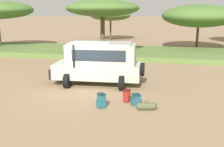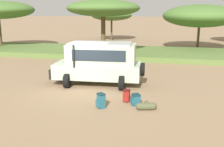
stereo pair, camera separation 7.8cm
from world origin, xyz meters
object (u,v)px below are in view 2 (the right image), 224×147
object	(u,v)px
backpack_beside_front_wheel	(136,100)
acacia_tree_centre_back	(103,8)
acacia_tree_left_mid	(112,15)
backpack_near_rear_wheel	(126,96)
backpack_cluster_center	(101,101)
acacia_tree_right_mid	(200,16)
safari_vehicle	(99,62)
duffel_bag_low_black_case	(146,106)

from	to	relation	value
backpack_beside_front_wheel	acacia_tree_centre_back	size ratio (longest dim) A/B	0.08
acacia_tree_left_mid	acacia_tree_centre_back	world-z (taller)	acacia_tree_centre_back
acacia_tree_centre_back	backpack_near_rear_wheel	bearing A→B (deg)	-70.71
backpack_cluster_center	acacia_tree_right_mid	xyz separation A→B (m)	(5.78, 18.11, 3.30)
safari_vehicle	duffel_bag_low_black_case	xyz separation A→B (m)	(3.02, -3.47, -1.13)
backpack_near_rear_wheel	acacia_tree_centre_back	world-z (taller)	acacia_tree_centre_back
acacia_tree_centre_back	backpack_beside_front_wheel	bearing A→B (deg)	-69.12
backpack_near_rear_wheel	acacia_tree_left_mid	distance (m)	25.66
backpack_cluster_center	backpack_near_rear_wheel	xyz separation A→B (m)	(0.97, 1.03, -0.04)
backpack_cluster_center	duffel_bag_low_black_case	xyz separation A→B (m)	(1.98, 0.17, -0.16)
backpack_near_rear_wheel	acacia_tree_centre_back	distance (m)	12.57
duffel_bag_low_black_case	acacia_tree_centre_back	bearing A→B (deg)	112.22
acacia_tree_centre_back	acacia_tree_right_mid	xyz separation A→B (m)	(8.73, 5.85, -0.73)
safari_vehicle	acacia_tree_left_mid	size ratio (longest dim) A/B	0.91
backpack_cluster_center	safari_vehicle	bearing A→B (deg)	105.87
backpack_near_rear_wheel	duffel_bag_low_black_case	distance (m)	1.33
safari_vehicle	backpack_cluster_center	xyz separation A→B (m)	(1.04, -3.65, -0.97)
acacia_tree_centre_back	acacia_tree_right_mid	size ratio (longest dim) A/B	0.78
backpack_near_rear_wheel	acacia_tree_centre_back	bearing A→B (deg)	109.29
backpack_cluster_center	acacia_tree_centre_back	distance (m)	13.24
safari_vehicle	duffel_bag_low_black_case	world-z (taller)	safari_vehicle
backpack_cluster_center	acacia_tree_left_mid	size ratio (longest dim) A/B	0.11
acacia_tree_left_mid	acacia_tree_right_mid	bearing A→B (deg)	-34.93
duffel_bag_low_black_case	acacia_tree_centre_back	world-z (taller)	acacia_tree_centre_back
safari_vehicle	acacia_tree_centre_back	size ratio (longest dim) A/B	0.84
backpack_cluster_center	acacia_tree_centre_back	xyz separation A→B (m)	(-2.95, 12.26, 4.03)
acacia_tree_left_mid	acacia_tree_centre_back	xyz separation A→B (m)	(2.20, -13.49, 0.88)
duffel_bag_low_black_case	safari_vehicle	bearing A→B (deg)	131.00
backpack_beside_front_wheel	duffel_bag_low_black_case	world-z (taller)	backpack_beside_front_wheel
backpack_near_rear_wheel	duffel_bag_low_black_case	size ratio (longest dim) A/B	0.65
duffel_bag_low_black_case	acacia_tree_right_mid	world-z (taller)	acacia_tree_right_mid
acacia_tree_centre_back	backpack_cluster_center	bearing A→B (deg)	-76.45
safari_vehicle	acacia_tree_right_mid	size ratio (longest dim) A/B	0.66
acacia_tree_centre_back	acacia_tree_right_mid	bearing A→B (deg)	33.83
safari_vehicle	backpack_near_rear_wheel	distance (m)	3.45
backpack_near_rear_wheel	acacia_tree_centre_back	size ratio (longest dim) A/B	0.09
safari_vehicle	acacia_tree_right_mid	bearing A→B (deg)	64.77
acacia_tree_centre_back	acacia_tree_left_mid	bearing A→B (deg)	99.26
acacia_tree_right_mid	backpack_near_rear_wheel	bearing A→B (deg)	-105.71
acacia_tree_centre_back	acacia_tree_right_mid	distance (m)	10.54
acacia_tree_right_mid	acacia_tree_centre_back	bearing A→B (deg)	-146.17
safari_vehicle	duffel_bag_low_black_case	bearing A→B (deg)	-49.00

